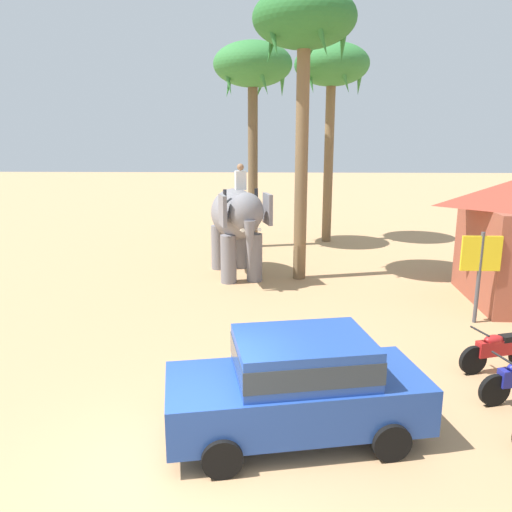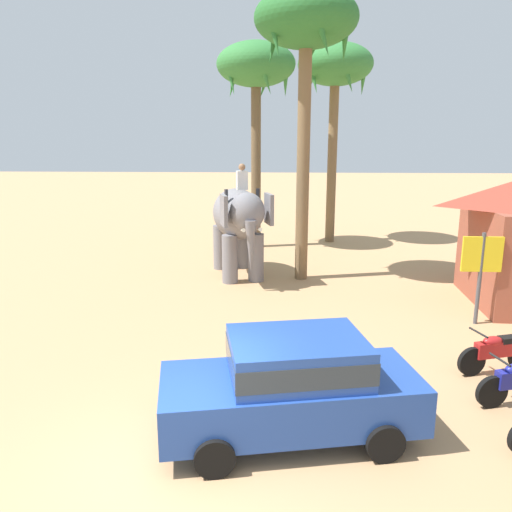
{
  "view_description": "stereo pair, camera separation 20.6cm",
  "coord_description": "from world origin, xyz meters",
  "px_view_note": "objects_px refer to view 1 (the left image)",
  "views": [
    {
      "loc": [
        1.19,
        -6.33,
        4.79
      ],
      "look_at": [
        0.74,
        7.06,
        1.6
      ],
      "focal_mm": 35.96,
      "sensor_mm": 36.0,
      "label": 1
    },
    {
      "loc": [
        1.39,
        -6.32,
        4.79
      ],
      "look_at": [
        0.74,
        7.06,
        1.6
      ],
      "focal_mm": 35.96,
      "sensor_mm": 36.0,
      "label": 2
    }
  ],
  "objects_px": {
    "elephant_with_mahout": "(237,219)",
    "palm_tree_left_of_road": "(304,29)",
    "palm_tree_behind_elephant": "(253,71)",
    "signboard_yellow": "(481,260)",
    "motorcycle_far_in_row": "(498,350)",
    "palm_tree_near_hut": "(331,71)",
    "car_sedan_foreground": "(298,383)"
  },
  "relations": [
    {
      "from": "palm_tree_behind_elephant",
      "to": "signboard_yellow",
      "type": "distance_m",
      "value": 12.31
    },
    {
      "from": "motorcycle_far_in_row",
      "to": "palm_tree_behind_elephant",
      "type": "relative_size",
      "value": 0.21
    },
    {
      "from": "car_sedan_foreground",
      "to": "motorcycle_far_in_row",
      "type": "height_order",
      "value": "car_sedan_foreground"
    },
    {
      "from": "motorcycle_far_in_row",
      "to": "palm_tree_left_of_road",
      "type": "relative_size",
      "value": 0.19
    },
    {
      "from": "motorcycle_far_in_row",
      "to": "palm_tree_near_hut",
      "type": "bearing_deg",
      "value": 99.59
    },
    {
      "from": "car_sedan_foreground",
      "to": "motorcycle_far_in_row",
      "type": "relative_size",
      "value": 2.49
    },
    {
      "from": "elephant_with_mahout",
      "to": "motorcycle_far_in_row",
      "type": "xyz_separation_m",
      "value": [
        5.89,
        -7.07,
        -1.53
      ]
    },
    {
      "from": "elephant_with_mahout",
      "to": "signboard_yellow",
      "type": "distance_m",
      "value": 7.77
    },
    {
      "from": "signboard_yellow",
      "to": "car_sedan_foreground",
      "type": "bearing_deg",
      "value": -132.39
    },
    {
      "from": "car_sedan_foreground",
      "to": "signboard_yellow",
      "type": "bearing_deg",
      "value": 47.61
    },
    {
      "from": "elephant_with_mahout",
      "to": "signboard_yellow",
      "type": "height_order",
      "value": "elephant_with_mahout"
    },
    {
      "from": "elephant_with_mahout",
      "to": "motorcycle_far_in_row",
      "type": "relative_size",
      "value": 2.3
    },
    {
      "from": "car_sedan_foreground",
      "to": "elephant_with_mahout",
      "type": "relative_size",
      "value": 1.08
    },
    {
      "from": "car_sedan_foreground",
      "to": "palm_tree_behind_elephant",
      "type": "xyz_separation_m",
      "value": [
        -1.29,
        14.4,
        6.36
      ]
    },
    {
      "from": "car_sedan_foreground",
      "to": "palm_tree_near_hut",
      "type": "height_order",
      "value": "palm_tree_near_hut"
    },
    {
      "from": "palm_tree_near_hut",
      "to": "palm_tree_left_of_road",
      "type": "bearing_deg",
      "value": -103.79
    },
    {
      "from": "car_sedan_foreground",
      "to": "palm_tree_near_hut",
      "type": "xyz_separation_m",
      "value": [
        2.03,
        15.67,
        6.49
      ]
    },
    {
      "from": "car_sedan_foreground",
      "to": "palm_tree_left_of_road",
      "type": "relative_size",
      "value": 0.48
    },
    {
      "from": "motorcycle_far_in_row",
      "to": "signboard_yellow",
      "type": "distance_m",
      "value": 3.14
    },
    {
      "from": "palm_tree_near_hut",
      "to": "palm_tree_left_of_road",
      "type": "height_order",
      "value": "palm_tree_left_of_road"
    },
    {
      "from": "elephant_with_mahout",
      "to": "palm_tree_left_of_road",
      "type": "height_order",
      "value": "palm_tree_left_of_road"
    },
    {
      "from": "elephant_with_mahout",
      "to": "palm_tree_behind_elephant",
      "type": "relative_size",
      "value": 0.48
    },
    {
      "from": "palm_tree_behind_elephant",
      "to": "palm_tree_near_hut",
      "type": "relative_size",
      "value": 0.98
    },
    {
      "from": "palm_tree_behind_elephant",
      "to": "palm_tree_near_hut",
      "type": "height_order",
      "value": "palm_tree_near_hut"
    },
    {
      "from": "palm_tree_left_of_road",
      "to": "car_sedan_foreground",
      "type": "bearing_deg",
      "value": -92.97
    },
    {
      "from": "elephant_with_mahout",
      "to": "signboard_yellow",
      "type": "bearing_deg",
      "value": -33.18
    },
    {
      "from": "palm_tree_behind_elephant",
      "to": "palm_tree_left_of_road",
      "type": "height_order",
      "value": "palm_tree_left_of_road"
    },
    {
      "from": "palm_tree_behind_elephant",
      "to": "motorcycle_far_in_row",
      "type": "bearing_deg",
      "value": -65.04
    },
    {
      "from": "palm_tree_behind_elephant",
      "to": "signboard_yellow",
      "type": "height_order",
      "value": "palm_tree_behind_elephant"
    },
    {
      "from": "motorcycle_far_in_row",
      "to": "palm_tree_near_hut",
      "type": "relative_size",
      "value": 0.2
    },
    {
      "from": "elephant_with_mahout",
      "to": "palm_tree_left_of_road",
      "type": "relative_size",
      "value": 0.44
    },
    {
      "from": "palm_tree_near_hut",
      "to": "palm_tree_left_of_road",
      "type": "distance_m",
      "value": 6.47
    }
  ]
}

